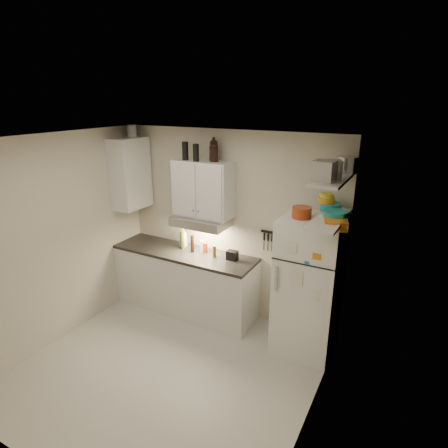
% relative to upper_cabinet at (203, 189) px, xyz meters
% --- Properties ---
extents(floor, '(3.20, 3.00, 0.02)m').
position_rel_upper_cabinet_xyz_m(floor, '(0.30, -1.33, -1.84)').
color(floor, '#BBB7AD').
rests_on(floor, ground).
extents(ceiling, '(3.20, 3.00, 0.02)m').
position_rel_upper_cabinet_xyz_m(ceiling, '(0.30, -1.33, 0.78)').
color(ceiling, white).
rests_on(ceiling, ground).
extents(back_wall, '(3.20, 0.02, 2.60)m').
position_rel_upper_cabinet_xyz_m(back_wall, '(0.30, 0.18, -0.53)').
color(back_wall, beige).
rests_on(back_wall, ground).
extents(left_wall, '(0.02, 3.00, 2.60)m').
position_rel_upper_cabinet_xyz_m(left_wall, '(-1.31, -1.33, -0.53)').
color(left_wall, beige).
rests_on(left_wall, ground).
extents(right_wall, '(0.02, 3.00, 2.60)m').
position_rel_upper_cabinet_xyz_m(right_wall, '(1.91, -1.33, -0.53)').
color(right_wall, beige).
rests_on(right_wall, ground).
extents(base_cabinet, '(2.10, 0.60, 0.88)m').
position_rel_upper_cabinet_xyz_m(base_cabinet, '(-0.25, -0.14, -1.39)').
color(base_cabinet, silver).
rests_on(base_cabinet, floor).
extents(countertop, '(2.10, 0.62, 0.04)m').
position_rel_upper_cabinet_xyz_m(countertop, '(-0.25, -0.14, -0.93)').
color(countertop, black).
rests_on(countertop, base_cabinet).
extents(upper_cabinet, '(0.80, 0.33, 0.75)m').
position_rel_upper_cabinet_xyz_m(upper_cabinet, '(0.00, 0.00, 0.00)').
color(upper_cabinet, silver).
rests_on(upper_cabinet, back_wall).
extents(side_cabinet, '(0.33, 0.55, 1.00)m').
position_rel_upper_cabinet_xyz_m(side_cabinet, '(-1.14, -0.14, 0.12)').
color(side_cabinet, silver).
rests_on(side_cabinet, left_wall).
extents(range_hood, '(0.76, 0.46, 0.12)m').
position_rel_upper_cabinet_xyz_m(range_hood, '(0.00, -0.06, -0.44)').
color(range_hood, silver).
rests_on(range_hood, back_wall).
extents(fridge, '(0.70, 0.68, 1.70)m').
position_rel_upper_cabinet_xyz_m(fridge, '(1.55, -0.18, -0.98)').
color(fridge, white).
rests_on(fridge, floor).
extents(shelf_hi, '(0.30, 0.95, 0.03)m').
position_rel_upper_cabinet_xyz_m(shelf_hi, '(1.75, -0.31, 0.38)').
color(shelf_hi, silver).
rests_on(shelf_hi, right_wall).
extents(shelf_lo, '(0.30, 0.95, 0.03)m').
position_rel_upper_cabinet_xyz_m(shelf_lo, '(1.75, -0.31, -0.07)').
color(shelf_lo, silver).
rests_on(shelf_lo, right_wall).
extents(knife_strip, '(0.42, 0.02, 0.03)m').
position_rel_upper_cabinet_xyz_m(knife_strip, '(1.00, 0.15, -0.51)').
color(knife_strip, black).
rests_on(knife_strip, back_wall).
extents(dutch_oven, '(0.22, 0.22, 0.13)m').
position_rel_upper_cabinet_xyz_m(dutch_oven, '(1.42, -0.22, -0.06)').
color(dutch_oven, '#A03412').
rests_on(dutch_oven, fridge).
extents(book_stack, '(0.30, 0.34, 0.10)m').
position_rel_upper_cabinet_xyz_m(book_stack, '(1.83, -0.38, -0.08)').
color(book_stack, orange).
rests_on(book_stack, fridge).
extents(spice_jar, '(0.06, 0.06, 0.09)m').
position_rel_upper_cabinet_xyz_m(spice_jar, '(1.67, -0.31, -0.08)').
color(spice_jar, silver).
rests_on(spice_jar, fridge).
extents(stock_pot, '(0.26, 0.26, 0.17)m').
position_rel_upper_cabinet_xyz_m(stock_pot, '(1.82, -0.00, 0.48)').
color(stock_pot, silver).
rests_on(stock_pot, shelf_hi).
extents(tin_a, '(0.23, 0.22, 0.18)m').
position_rel_upper_cabinet_xyz_m(tin_a, '(1.74, -0.40, 0.48)').
color(tin_a, '#AAAAAD').
rests_on(tin_a, shelf_hi).
extents(tin_b, '(0.21, 0.21, 0.20)m').
position_rel_upper_cabinet_xyz_m(tin_b, '(1.71, -0.57, 0.49)').
color(tin_b, '#AAAAAD').
rests_on(tin_b, shelf_hi).
extents(bowl_teal, '(0.23, 0.23, 0.09)m').
position_rel_upper_cabinet_xyz_m(bowl_teal, '(1.70, -0.05, -0.00)').
color(bowl_teal, teal).
rests_on(bowl_teal, shelf_lo).
extents(bowl_orange, '(0.19, 0.19, 0.06)m').
position_rel_upper_cabinet_xyz_m(bowl_orange, '(1.64, -0.06, 0.07)').
color(bowl_orange, orange).
rests_on(bowl_orange, bowl_teal).
extents(bowl_yellow, '(0.15, 0.15, 0.05)m').
position_rel_upper_cabinet_xyz_m(bowl_yellow, '(1.64, -0.06, 0.12)').
color(bowl_yellow, gold).
rests_on(bowl_yellow, bowl_orange).
extents(plates, '(0.31, 0.31, 0.07)m').
position_rel_upper_cabinet_xyz_m(plates, '(1.80, -0.25, -0.02)').
color(plates, teal).
rests_on(plates, shelf_lo).
extents(growler_a, '(0.13, 0.13, 0.28)m').
position_rel_upper_cabinet_xyz_m(growler_a, '(0.13, 0.07, 0.51)').
color(growler_a, black).
rests_on(growler_a, upper_cabinet).
extents(growler_b, '(0.13, 0.13, 0.25)m').
position_rel_upper_cabinet_xyz_m(growler_b, '(0.18, -0.00, 0.50)').
color(growler_b, black).
rests_on(growler_b, upper_cabinet).
extents(thermos_a, '(0.10, 0.10, 0.22)m').
position_rel_upper_cabinet_xyz_m(thermos_a, '(-0.05, -0.08, 0.49)').
color(thermos_a, black).
rests_on(thermos_a, upper_cabinet).
extents(thermos_b, '(0.10, 0.10, 0.24)m').
position_rel_upper_cabinet_xyz_m(thermos_b, '(-0.23, -0.06, 0.49)').
color(thermos_b, black).
rests_on(thermos_b, upper_cabinet).
extents(side_jar, '(0.15, 0.15, 0.17)m').
position_rel_upper_cabinet_xyz_m(side_jar, '(-1.15, -0.02, 0.71)').
color(side_jar, silver).
rests_on(side_jar, side_cabinet).
extents(soap_bottle, '(0.17, 0.17, 0.34)m').
position_rel_upper_cabinet_xyz_m(soap_bottle, '(-0.35, 0.00, -0.73)').
color(soap_bottle, silver).
rests_on(soap_bottle, countertop).
extents(pepper_mill, '(0.06, 0.06, 0.17)m').
position_rel_upper_cabinet_xyz_m(pepper_mill, '(0.21, -0.09, -0.82)').
color(pepper_mill, brown).
rests_on(pepper_mill, countertop).
extents(oil_bottle, '(0.07, 0.07, 0.27)m').
position_rel_upper_cabinet_xyz_m(oil_bottle, '(-0.32, -0.07, -0.77)').
color(oil_bottle, '#4F5C17').
rests_on(oil_bottle, countertop).
extents(vinegar_bottle, '(0.06, 0.06, 0.25)m').
position_rel_upper_cabinet_xyz_m(vinegar_bottle, '(-0.14, -0.09, -0.78)').
color(vinegar_bottle, black).
rests_on(vinegar_bottle, countertop).
extents(clear_bottle, '(0.06, 0.06, 0.17)m').
position_rel_upper_cabinet_xyz_m(clear_bottle, '(-0.01, -0.03, -0.82)').
color(clear_bottle, silver).
rests_on(clear_bottle, countertop).
extents(red_jar, '(0.08, 0.08, 0.14)m').
position_rel_upper_cabinet_xyz_m(red_jar, '(0.02, -0.02, -0.83)').
color(red_jar, '#A03412').
rests_on(red_jar, countertop).
extents(caddy, '(0.15, 0.10, 0.12)m').
position_rel_upper_cabinet_xyz_m(caddy, '(0.47, -0.06, -0.84)').
color(caddy, black).
rests_on(caddy, countertop).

